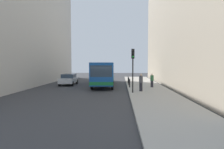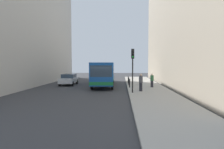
{
  "view_description": "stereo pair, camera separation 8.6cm",
  "coord_description": "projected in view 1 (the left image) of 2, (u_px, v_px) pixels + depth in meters",
  "views": [
    {
      "loc": [
        2.44,
        -21.65,
        2.89
      ],
      "look_at": [
        1.36,
        2.32,
        1.57
      ],
      "focal_mm": 32.01,
      "sensor_mm": 36.0,
      "label": 1
    },
    {
      "loc": [
        2.53,
        -21.65,
        2.89
      ],
      "look_at": [
        1.36,
        2.32,
        1.57
      ],
      "focal_mm": 32.01,
      "sensor_mm": 36.0,
      "label": 2
    }
  ],
  "objects": [
    {
      "name": "ground_plane",
      "position": [
        99.0,
        90.0,
        21.87
      ],
      "size": [
        80.0,
        80.0,
        0.0
      ],
      "primitive_type": "plane",
      "color": "#38383A"
    },
    {
      "name": "sidewalk",
      "position": [
        148.0,
        90.0,
        21.62
      ],
      "size": [
        4.4,
        40.0,
        0.15
      ],
      "primitive_type": "cube",
      "color": "#ADA89E",
      "rests_on": "ground"
    },
    {
      "name": "building_left",
      "position": [
        14.0,
        24.0,
        25.93
      ],
      "size": [
        7.0,
        32.0,
        16.02
      ],
      "primitive_type": "cube",
      "color": "#BCB7AD",
      "rests_on": "ground"
    },
    {
      "name": "building_right",
      "position": [
        194.0,
        24.0,
        24.91
      ],
      "size": [
        7.0,
        32.0,
        15.65
      ],
      "primitive_type": "cube",
      "color": "#B2A38C",
      "rests_on": "ground"
    },
    {
      "name": "bus",
      "position": [
        104.0,
        72.0,
        26.17
      ],
      "size": [
        2.87,
        11.09,
        3.0
      ],
      "rotation": [
        0.0,
        0.0,
        3.17
      ],
      "color": "#19519E",
      "rests_on": "ground"
    },
    {
      "name": "car_beside_bus",
      "position": [
        69.0,
        79.0,
        27.12
      ],
      "size": [
        1.98,
        4.46,
        1.48
      ],
      "rotation": [
        0.0,
        0.0,
        3.18
      ],
      "color": "silver",
      "rests_on": "ground"
    },
    {
      "name": "traffic_light",
      "position": [
        133.0,
        62.0,
        18.6
      ],
      "size": [
        0.28,
        0.33,
        4.1
      ],
      "color": "black",
      "rests_on": "sidewalk"
    },
    {
      "name": "bollard_near",
      "position": [
        130.0,
        83.0,
        22.89
      ],
      "size": [
        0.11,
        0.11,
        0.95
      ],
      "primitive_type": "cylinder",
      "color": "black",
      "rests_on": "sidewalk"
    },
    {
      "name": "bollard_mid",
      "position": [
        129.0,
        81.0,
        25.29
      ],
      "size": [
        0.11,
        0.11,
        0.95
      ],
      "primitive_type": "cylinder",
      "color": "black",
      "rests_on": "sidewalk"
    },
    {
      "name": "bollard_far",
      "position": [
        128.0,
        80.0,
        27.69
      ],
      "size": [
        0.11,
        0.11,
        0.95
      ],
      "primitive_type": "cylinder",
      "color": "black",
      "rests_on": "sidewalk"
    },
    {
      "name": "pedestrian_near_signal",
      "position": [
        141.0,
        82.0,
        19.82
      ],
      "size": [
        0.38,
        0.38,
        1.73
      ],
      "rotation": [
        0.0,
        0.0,
        1.3
      ],
      "color": "#26262D",
      "rests_on": "sidewalk"
    },
    {
      "name": "pedestrian_mid_sidewalk",
      "position": [
        152.0,
        80.0,
        23.12
      ],
      "size": [
        0.38,
        0.38,
        1.57
      ],
      "rotation": [
        0.0,
        0.0,
        4.84
      ],
      "color": "#26262D",
      "rests_on": "sidewalk"
    }
  ]
}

